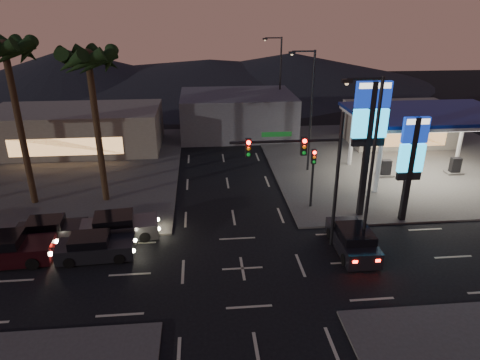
{
  "coord_description": "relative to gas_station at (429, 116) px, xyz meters",
  "views": [
    {
      "loc": [
        -1.97,
        -19.47,
        13.27
      ],
      "look_at": [
        0.37,
        5.29,
        3.0
      ],
      "focal_mm": 32.0,
      "sensor_mm": 36.0,
      "label": 1
    }
  ],
  "objects": [
    {
      "name": "hill_center",
      "position": [
        -16.0,
        48.0,
        -3.08
      ],
      "size": [
        60.0,
        60.0,
        4.0
      ],
      "primitive_type": "cone",
      "color": "black",
      "rests_on": "ground"
    },
    {
      "name": "ground",
      "position": [
        -16.0,
        -12.0,
        -5.08
      ],
      "size": [
        140.0,
        140.0,
        0.0
      ],
      "primitive_type": "plane",
      "color": "black",
      "rests_on": "ground"
    },
    {
      "name": "car_lane_a_front",
      "position": [
        -24.13,
        -10.13,
        -4.43
      ],
      "size": [
        4.38,
        2.0,
        1.4
      ],
      "color": "black",
      "rests_on": "ground"
    },
    {
      "name": "car_lane_b_mid",
      "position": [
        -27.24,
        -7.83,
        -4.44
      ],
      "size": [
        4.31,
        2.03,
        1.37
      ],
      "color": "black",
      "rests_on": "ground"
    },
    {
      "name": "pedestal_signal",
      "position": [
        -10.5,
        -5.02,
        -2.16
      ],
      "size": [
        0.32,
        0.39,
        4.3
      ],
      "color": "black",
      "rests_on": "ground"
    },
    {
      "name": "palm_b",
      "position": [
        -30.0,
        -2.5,
        4.89
      ],
      "size": [
        4.41,
        4.41,
        11.46
      ],
      "color": "black",
      "rests_on": "ground"
    },
    {
      "name": "suv_station",
      "position": [
        -9.5,
        -10.81,
        -4.38
      ],
      "size": [
        2.02,
        4.59,
        1.52
      ],
      "color": "black",
      "rests_on": "ground"
    },
    {
      "name": "car_lane_a_mid",
      "position": [
        -28.93,
        -10.13,
        -4.32
      ],
      "size": [
        5.13,
        2.37,
        1.64
      ],
      "color": "black",
      "rests_on": "ground"
    },
    {
      "name": "building_far_mid",
      "position": [
        -14.0,
        14.0,
        -2.88
      ],
      "size": [
        12.0,
        9.0,
        4.4
      ],
      "primitive_type": "cube",
      "color": "#4C4C51",
      "rests_on": "ground"
    },
    {
      "name": "traffic_signal_mast",
      "position": [
        -12.24,
        -10.01,
        0.15
      ],
      "size": [
        6.1,
        0.39,
        8.0
      ],
      "color": "black",
      "rests_on": "ground"
    },
    {
      "name": "streetlight_mid",
      "position": [
        -9.21,
        2.0,
        0.64
      ],
      "size": [
        2.14,
        0.25,
        10.0
      ],
      "color": "black",
      "rests_on": "ground"
    },
    {
      "name": "gas_station",
      "position": [
        0.0,
        0.0,
        0.0
      ],
      "size": [
        12.2,
        8.2,
        5.47
      ],
      "color": "silver",
      "rests_on": "ground"
    },
    {
      "name": "palm_a",
      "position": [
        -25.0,
        -2.5,
        4.35
      ],
      "size": [
        4.41,
        4.41,
        10.86
      ],
      "color": "black",
      "rests_on": "ground"
    },
    {
      "name": "pylon_sign_tall",
      "position": [
        -7.5,
        -6.5,
        1.31
      ],
      "size": [
        2.2,
        0.35,
        9.0
      ],
      "color": "black",
      "rests_on": "ground"
    },
    {
      "name": "convenience_store",
      "position": [
        2.0,
        9.0,
        -3.08
      ],
      "size": [
        10.0,
        6.0,
        4.0
      ],
      "primitive_type": "cube",
      "color": "#726B5B",
      "rests_on": "ground"
    },
    {
      "name": "hill_left",
      "position": [
        -41.0,
        48.0,
        -2.08
      ],
      "size": [
        40.0,
        40.0,
        6.0
      ],
      "primitive_type": "cone",
      "color": "black",
      "rests_on": "ground"
    },
    {
      "name": "streetlight_near",
      "position": [
        -9.21,
        -11.0,
        0.64
      ],
      "size": [
        2.14,
        0.25,
        10.0
      ],
      "color": "black",
      "rests_on": "ground"
    },
    {
      "name": "corner_lot_ne",
      "position": [
        0.0,
        4.0,
        -5.02
      ],
      "size": [
        24.0,
        24.0,
        0.12
      ],
      "primitive_type": "cube",
      "color": "#47443F",
      "rests_on": "ground"
    },
    {
      "name": "building_far_west",
      "position": [
        -30.0,
        10.0,
        -3.08
      ],
      "size": [
        16.0,
        8.0,
        4.0
      ],
      "primitive_type": "cube",
      "color": "#726B5B",
      "rests_on": "ground"
    },
    {
      "name": "car_lane_b_front",
      "position": [
        -23.17,
        -7.95,
        -4.37
      ],
      "size": [
        4.85,
        2.43,
        1.53
      ],
      "color": "#4D4D4F",
      "rests_on": "ground"
    },
    {
      "name": "streetlight_far",
      "position": [
        -9.21,
        16.0,
        0.64
      ],
      "size": [
        2.14,
        0.25,
        10.0
      ],
      "color": "black",
      "rests_on": "ground"
    },
    {
      "name": "corner_lot_nw",
      "position": [
        -32.0,
        4.0,
        -5.02
      ],
      "size": [
        24.0,
        24.0,
        0.12
      ],
      "primitive_type": "cube",
      "color": "#47443F",
      "rests_on": "ground"
    },
    {
      "name": "pylon_sign_short",
      "position": [
        -5.0,
        -7.5,
        -0.42
      ],
      "size": [
        1.6,
        0.35,
        7.0
      ],
      "color": "black",
      "rests_on": "ground"
    },
    {
      "name": "hill_right",
      "position": [
        -1.0,
        48.0,
        -2.58
      ],
      "size": [
        50.0,
        50.0,
        5.0
      ],
      "primitive_type": "cone",
      "color": "black",
      "rests_on": "ground"
    }
  ]
}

